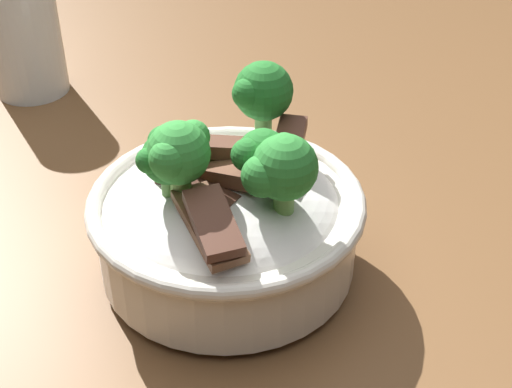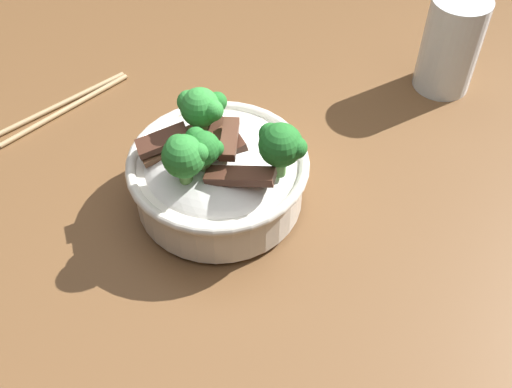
{
  "view_description": "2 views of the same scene",
  "coord_description": "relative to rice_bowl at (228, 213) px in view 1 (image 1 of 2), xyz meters",
  "views": [
    {
      "loc": [
        -0.47,
        -0.05,
        1.19
      ],
      "look_at": [
        -0.03,
        -0.05,
        0.87
      ],
      "focal_mm": 51.27,
      "sensor_mm": 36.0,
      "label": 1
    },
    {
      "loc": [
        0.01,
        -0.51,
        1.36
      ],
      "look_at": [
        0.01,
        -0.04,
        0.82
      ],
      "focal_mm": 43.42,
      "sensor_mm": 36.0,
      "label": 2
    }
  ],
  "objects": [
    {
      "name": "rice_bowl",
      "position": [
        0.0,
        0.0,
        0.0
      ],
      "size": [
        0.21,
        0.21,
        0.14
      ],
      "color": "silver",
      "rests_on": "dining_table"
    },
    {
      "name": "drinking_glass",
      "position": [
        0.31,
        0.23,
        0.0
      ],
      "size": [
        0.08,
        0.08,
        0.14
      ],
      "color": "white",
      "rests_on": "dining_table"
    },
    {
      "name": "dining_table",
      "position": [
        0.04,
        0.03,
        -0.19
      ],
      "size": [
        1.18,
        0.97,
        0.8
      ],
      "color": "brown",
      "rests_on": "ground"
    }
  ]
}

